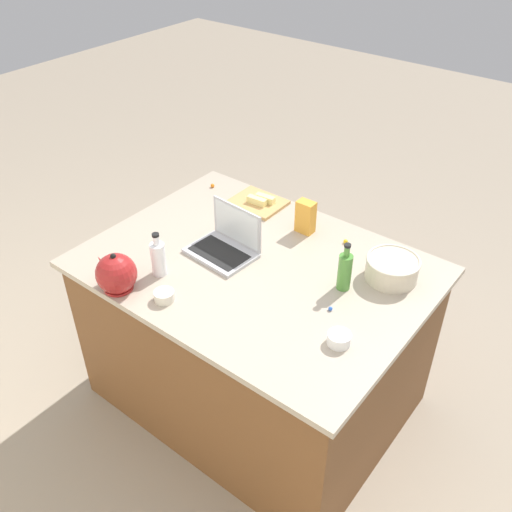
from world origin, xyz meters
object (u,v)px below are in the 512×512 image
Objects in this scene: laptop at (226,243)px; ramekin_small at (339,339)px; candy_bag at (306,217)px; bottle_vinegar at (158,258)px; bottle_olive at (345,271)px; kettle at (116,274)px; cutting_board at (258,203)px; ramekin_medium at (164,296)px; butter_stick_right at (257,201)px; mixing_bowl_large at (392,268)px; butter_stick_left at (265,199)px.

laptop reaches higher than ramekin_small.
bottle_vinegar is at bearing 64.96° from candy_bag.
bottle_olive reaches higher than laptop.
laptop reaches higher than kettle.
bottle_olive is at bearing 155.62° from cutting_board.
cutting_board is at bearing -92.49° from kettle.
cutting_board is (-0.04, -0.94, -0.07)m from kettle.
bottle_olive is at bearing -135.83° from ramekin_medium.
bottle_olive is at bearing 156.76° from butter_stick_right.
mixing_bowl_large is 2.20× the size of butter_stick_right.
butter_stick_right is at bearing -79.14° from ramekin_medium.
bottle_olive is 2.10× the size of butter_stick_left.
mixing_bowl_large is 2.56× the size of ramekin_small.
bottle_vinegar is 0.88m from ramekin_small.
kettle is 2.25× the size of ramekin_small.
bottle_olive reaches higher than ramekin_medium.
kettle is at bearing 70.18° from bottle_vinegar.
bottle_vinegar is at bearing -38.44° from ramekin_medium.
kettle is 0.77× the size of cutting_board.
butter_stick_right is (0.72, -0.31, -0.06)m from bottle_olive.
mixing_bowl_large is at bearing -157.26° from laptop.
laptop reaches higher than mixing_bowl_large.
bottle_vinegar is at bearing 36.16° from mixing_bowl_large.
butter_stick_right is (-0.05, -0.92, -0.04)m from kettle.
mixing_bowl_large is at bearing -143.84° from bottle_vinegar.
bottle_olive is 0.81m from cutting_board.
ramekin_small is at bearing 145.18° from butter_stick_right.
bottle_olive reaches higher than butter_stick_right.
mixing_bowl_large is at bearing 168.88° from butter_stick_left.
mixing_bowl_large is 1.42× the size of candy_bag.
mixing_bowl_large is 1.05× the size of bottle_olive.
kettle is 2.39× the size of ramekin_medium.
butter_stick_left is at bearing -81.03° from ramekin_medium.
butter_stick_right is 1.23× the size of ramekin_medium.
laptop reaches higher than bottle_vinegar.
mixing_bowl_large is 1.04m from bottle_vinegar.
ramekin_small is (-0.86, 0.66, -0.01)m from butter_stick_left.
bottle_vinegar is 0.78× the size of cutting_board.
cutting_board is 2.53× the size of butter_stick_left.
kettle is 1.94× the size of butter_stick_left.
ramekin_medium is (-0.22, -0.07, -0.06)m from kettle.
ramekin_small is (-0.75, 0.20, -0.02)m from laptop.
ramekin_medium is at bearing 77.87° from candy_bag.
bottle_vinegar is 0.93× the size of bottle_olive.
butter_stick_right is at bearing -88.88° from bottle_vinegar.
butter_stick_left reaches higher than ramekin_small.
kettle is at bearing 17.89° from ramekin_small.
laptop is 1.50× the size of bottle_vinegar.
candy_bag is at bearing -117.53° from laptop.
laptop is at bearing 62.47° from candy_bag.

